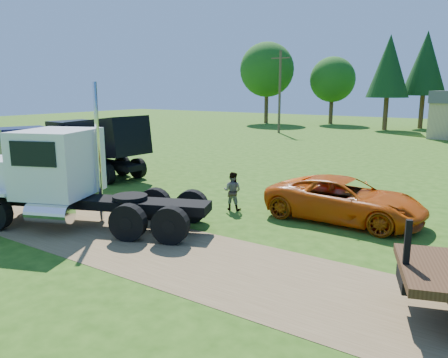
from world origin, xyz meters
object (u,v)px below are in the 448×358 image
Objects in this scene: black_dump_truck at (92,142)px; orange_pickup at (345,199)px; white_semi_tractor at (61,177)px; navy_truck at (27,155)px.

orange_pickup is (14.87, -0.55, -1.12)m from black_dump_truck.
orange_pickup is at bearing 2.07° from black_dump_truck.
orange_pickup is (8.40, 6.21, -0.94)m from white_semi_tractor.
navy_truck reaches higher than orange_pickup.
white_semi_tractor is 9.36m from black_dump_truck.
white_semi_tractor is 1.28× the size of navy_truck.
white_semi_tractor is at bearing -4.13° from navy_truck.
orange_pickup is at bearing 14.86° from white_semi_tractor.
black_dump_truck reaches higher than orange_pickup.
navy_truck is at bearing 133.96° from white_semi_tractor.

